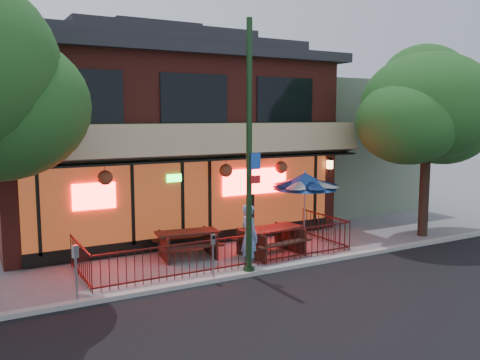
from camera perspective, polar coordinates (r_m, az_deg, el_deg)
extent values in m
plane|color=gray|center=(14.82, 0.21, -10.14)|extent=(80.00, 80.00, 0.00)
cube|color=black|center=(10.38, 17.59, -18.34)|extent=(80.00, 11.00, 0.00)
cube|color=#999993|center=(14.39, 1.20, -10.43)|extent=(80.00, 0.25, 0.12)
cube|color=maroon|center=(20.76, -9.61, 3.88)|extent=(12.00, 8.00, 6.50)
cube|color=#59230F|center=(17.22, -4.99, -2.08)|extent=(11.00, 0.06, 2.60)
cube|color=#FF0C0C|center=(18.14, 1.74, -0.14)|extent=(2.60, 0.04, 0.90)
cube|color=#FF0C0C|center=(16.01, -16.05, -1.77)|extent=(1.30, 0.04, 0.80)
cube|color=tan|center=(16.58, -4.38, 4.18)|extent=(12.20, 1.33, 1.26)
cube|color=black|center=(15.87, -17.21, 8.98)|extent=(2.40, 0.06, 1.60)
cube|color=black|center=(17.00, -5.12, 9.14)|extent=(2.40, 0.06, 1.60)
cube|color=black|center=(18.76, 5.10, 8.96)|extent=(2.40, 0.06, 1.60)
cube|color=black|center=(17.47, -4.90, -6.63)|extent=(11.00, 0.12, 0.40)
cube|color=#FFC672|center=(19.91, 10.04, 1.71)|extent=(0.18, 0.18, 0.32)
cube|color=slate|center=(25.64, 9.35, 3.94)|extent=(6.00, 7.00, 6.00)
cube|color=#3F0F0D|center=(14.74, -0.17, -6.41)|extent=(8.40, 0.04, 0.04)
cube|color=#3F0F0D|center=(14.96, -0.17, -9.50)|extent=(8.40, 0.04, 0.04)
cube|color=#3F0F0D|center=(14.52, -17.55, -6.96)|extent=(0.04, 2.60, 0.04)
cube|color=#3F0F0D|center=(18.10, 9.53, -3.94)|extent=(0.04, 2.60, 0.04)
cylinder|color=#3F0F0D|center=(14.85, -0.17, -8.10)|extent=(0.02, 0.02, 1.00)
cylinder|color=#163216|center=(13.83, 1.03, 3.39)|extent=(0.16, 0.16, 7.00)
cylinder|color=#163216|center=(14.46, 1.00, -10.17)|extent=(0.32, 0.32, 0.20)
cube|color=#194CB2|center=(13.79, 1.77, 2.13)|extent=(0.30, 0.02, 0.45)
cube|color=red|center=(13.84, 1.76, 0.07)|extent=(0.30, 0.02, 0.22)
cylinder|color=#302318|center=(19.82, 20.05, 0.46)|extent=(0.36, 0.36, 4.48)
ellipsoid|color=#1F4F1A|center=(19.70, 20.37, 7.76)|extent=(4.80, 4.80, 3.94)
ellipsoid|color=#1F4F1A|center=(20.15, 19.99, 10.54)|extent=(3.12, 3.12, 2.56)
cube|color=#381B14|center=(15.99, -8.56, -7.43)|extent=(0.26, 1.40, 0.80)
cube|color=#381B14|center=(16.37, -3.35, -7.02)|extent=(0.26, 1.40, 0.80)
cube|color=#381B14|center=(16.07, -5.94, -5.86)|extent=(2.04, 1.08, 0.06)
cube|color=#381B14|center=(15.59, -5.36, -7.48)|extent=(1.96, 0.58, 0.05)
cube|color=#381B14|center=(16.70, -6.46, -6.50)|extent=(1.96, 0.58, 0.05)
cube|color=#361B13|center=(15.89, 1.27, -7.36)|extent=(0.25, 1.49, 0.85)
cube|color=#361B13|center=(16.89, 5.62, -6.51)|extent=(0.25, 1.49, 0.85)
cube|color=#361B13|center=(16.28, 3.53, -5.48)|extent=(2.15, 1.11, 0.07)
cube|color=#361B13|center=(15.89, 4.98, -7.08)|extent=(2.09, 0.57, 0.06)
cube|color=#361B13|center=(16.83, 2.14, -6.25)|extent=(2.09, 0.57, 0.06)
cylinder|color=gray|center=(18.01, 7.24, -3.27)|extent=(0.05, 0.05, 2.32)
cone|color=navy|center=(17.86, 7.30, -0.11)|extent=(2.22, 2.22, 0.58)
sphere|color=gray|center=(17.82, 7.31, 0.90)|extent=(0.11, 0.11, 0.11)
imported|color=#618FC3|center=(14.80, 1.05, -6.35)|extent=(0.48, 0.71, 1.90)
cylinder|color=gray|center=(13.78, -3.05, -9.24)|extent=(0.05, 0.05, 1.05)
cube|color=gray|center=(13.61, -3.06, -6.66)|extent=(0.13, 0.12, 0.27)
cube|color=black|center=(13.55, -2.97, -6.47)|extent=(0.07, 0.02, 0.10)
cylinder|color=gray|center=(12.73, -17.89, -10.71)|extent=(0.05, 0.05, 1.16)
cube|color=gray|center=(12.54, -18.02, -7.64)|extent=(0.16, 0.15, 0.29)
cube|color=black|center=(12.47, -17.98, -7.42)|extent=(0.08, 0.04, 0.11)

